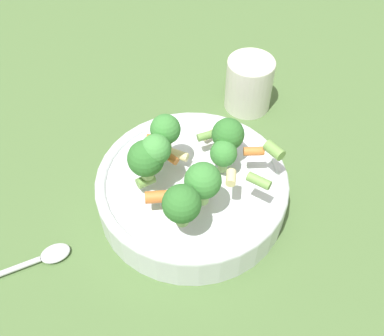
# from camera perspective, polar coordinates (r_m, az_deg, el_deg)

# --- Properties ---
(ground_plane) EXTENTS (3.00, 3.00, 0.00)m
(ground_plane) POSITION_cam_1_polar(r_m,az_deg,el_deg) (0.60, -0.00, -4.27)
(ground_plane) COLOR #4C6B38
(bowl) EXTENTS (0.24, 0.24, 0.05)m
(bowl) POSITION_cam_1_polar(r_m,az_deg,el_deg) (0.58, -0.00, -2.60)
(bowl) COLOR silver
(bowl) RESTS_ON ground_plane
(pasta_salad) EXTENTS (0.16, 0.16, 0.08)m
(pasta_salad) POSITION_cam_1_polar(r_m,az_deg,el_deg) (0.52, -0.77, 0.89)
(pasta_salad) COLOR #8CB766
(pasta_salad) RESTS_ON bowl
(cup) EXTENTS (0.07, 0.07, 0.09)m
(cup) POSITION_cam_1_polar(r_m,az_deg,el_deg) (0.71, 7.27, 10.63)
(cup) COLOR silver
(cup) RESTS_ON ground_plane
(spoon) EXTENTS (0.05, 0.16, 0.01)m
(spoon) POSITION_cam_1_polar(r_m,az_deg,el_deg) (0.58, -19.93, -11.27)
(spoon) COLOR silver
(spoon) RESTS_ON ground_plane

